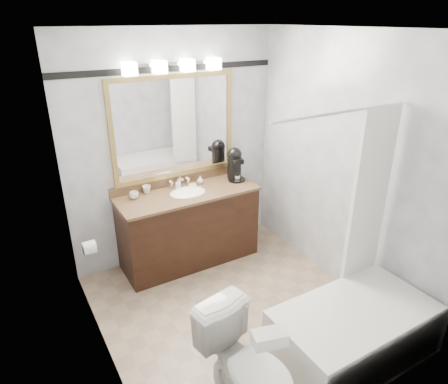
# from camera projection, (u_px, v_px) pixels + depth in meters

# --- Properties ---
(room) EXTENTS (2.42, 2.62, 2.52)m
(room) POSITION_uv_depth(u_px,v_px,m) (239.00, 190.00, 3.32)
(room) COLOR gray
(room) RESTS_ON ground
(vanity) EXTENTS (1.53, 0.58, 0.97)m
(vanity) POSITION_uv_depth(u_px,v_px,m) (189.00, 226.00, 4.45)
(vanity) COLOR black
(vanity) RESTS_ON ground
(mirror) EXTENTS (1.40, 0.04, 1.10)m
(mirror) POSITION_uv_depth(u_px,v_px,m) (174.00, 127.00, 4.23)
(mirror) COLOR tan
(mirror) RESTS_ON room
(vanity_light_bar) EXTENTS (1.02, 0.14, 0.12)m
(vanity_light_bar) POSITION_uv_depth(u_px,v_px,m) (173.00, 66.00, 3.93)
(vanity_light_bar) COLOR silver
(vanity_light_bar) RESTS_ON room
(accent_stripe) EXTENTS (2.40, 0.01, 0.06)m
(accent_stripe) POSITION_uv_depth(u_px,v_px,m) (171.00, 69.00, 4.00)
(accent_stripe) COLOR black
(accent_stripe) RESTS_ON room
(bathtub) EXTENTS (1.30, 0.75, 1.96)m
(bathtub) POSITION_uv_depth(u_px,v_px,m) (353.00, 323.00, 3.26)
(bathtub) COLOR white
(bathtub) RESTS_ON ground
(tp_roll) EXTENTS (0.11, 0.12, 0.12)m
(tp_roll) POSITION_uv_depth(u_px,v_px,m) (89.00, 248.00, 3.53)
(tp_roll) COLOR white
(tp_roll) RESTS_ON room
(toilet) EXTENTS (0.56, 0.82, 0.77)m
(toilet) POSITION_uv_depth(u_px,v_px,m) (249.00, 368.00, 2.71)
(toilet) COLOR white
(toilet) RESTS_ON ground
(tissue_box) EXTENTS (0.23, 0.17, 0.09)m
(tissue_box) POSITION_uv_depth(u_px,v_px,m) (270.00, 338.00, 2.38)
(tissue_box) COLOR white
(tissue_box) RESTS_ON toilet
(coffee_maker) EXTENTS (0.19, 0.25, 0.38)m
(coffee_maker) POSITION_uv_depth(u_px,v_px,m) (235.00, 163.00, 4.56)
(coffee_maker) COLOR black
(coffee_maker) RESTS_ON vanity
(cup_left) EXTENTS (0.10, 0.10, 0.07)m
(cup_left) POSITION_uv_depth(u_px,v_px,m) (134.00, 195.00, 4.12)
(cup_left) COLOR white
(cup_left) RESTS_ON vanity
(cup_right) EXTENTS (0.10, 0.10, 0.08)m
(cup_right) POSITION_uv_depth(u_px,v_px,m) (147.00, 189.00, 4.25)
(cup_right) COLOR white
(cup_right) RESTS_ON vanity
(soap_bottle_a) EXTENTS (0.06, 0.06, 0.11)m
(soap_bottle_a) POSITION_uv_depth(u_px,v_px,m) (178.00, 184.00, 4.34)
(soap_bottle_a) COLOR white
(soap_bottle_a) RESTS_ON vanity
(soap_bottle_b) EXTENTS (0.08, 0.08, 0.09)m
(soap_bottle_b) POSITION_uv_depth(u_px,v_px,m) (200.00, 180.00, 4.48)
(soap_bottle_b) COLOR white
(soap_bottle_b) RESTS_ON vanity
(soap_bar) EXTENTS (0.09, 0.07, 0.03)m
(soap_bar) POSITION_uv_depth(u_px,v_px,m) (193.00, 185.00, 4.43)
(soap_bar) COLOR beige
(soap_bar) RESTS_ON vanity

